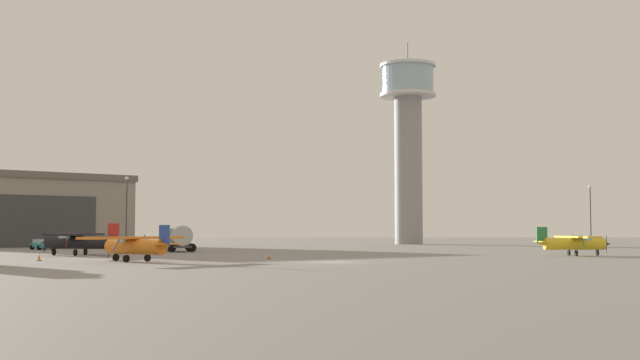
% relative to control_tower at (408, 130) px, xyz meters
% --- Properties ---
extents(ground_plane, '(400.00, 400.00, 0.00)m').
position_rel_control_tower_xyz_m(ground_plane, '(-19.13, -78.20, -20.66)').
color(ground_plane, gray).
extents(control_tower, '(10.16, 10.16, 36.65)m').
position_rel_control_tower_xyz_m(control_tower, '(0.00, 0.00, 0.00)').
color(control_tower, gray).
rests_on(control_tower, ground_plane).
extents(hangar, '(36.32, 34.19, 11.19)m').
position_rel_control_tower_xyz_m(hangar, '(-63.91, -14.47, -15.05)').
color(hangar, gray).
rests_on(hangar, ground_plane).
extents(airplane_orange, '(7.83, 8.64, 2.95)m').
position_rel_control_tower_xyz_m(airplane_orange, '(-34.75, -77.14, -19.28)').
color(airplane_orange, orange).
rests_on(airplane_orange, ground_plane).
extents(airplane_black, '(8.54, 10.92, 3.21)m').
position_rel_control_tower_xyz_m(airplane_black, '(-43.32, -60.68, -19.16)').
color(airplane_black, black).
rests_on(airplane_black, ground_plane).
extents(airplane_yellow, '(7.57, 9.62, 2.85)m').
position_rel_control_tower_xyz_m(airplane_yellow, '(5.92, -63.99, -19.33)').
color(airplane_yellow, gold).
rests_on(airplane_yellow, ground_plane).
extents(truck_fuel_tanker_silver, '(4.02, 5.95, 3.04)m').
position_rel_control_tower_xyz_m(truck_fuel_tanker_silver, '(-34.79, -47.95, -18.97)').
color(truck_fuel_tanker_silver, '#38383D').
rests_on(truck_fuel_tanker_silver, ground_plane).
extents(car_teal, '(3.88, 4.60, 1.37)m').
position_rel_control_tower_xyz_m(car_teal, '(-53.69, -38.05, -19.92)').
color(car_teal, teal).
rests_on(car_teal, ground_plane).
extents(light_post_east, '(0.44, 0.44, 9.74)m').
position_rel_control_tower_xyz_m(light_post_east, '(-43.80, -34.01, -14.94)').
color(light_post_east, '#38383D').
rests_on(light_post_east, ground_plane).
extents(light_post_north, '(0.44, 0.44, 9.00)m').
position_rel_control_tower_xyz_m(light_post_north, '(21.47, -29.70, -15.32)').
color(light_post_north, '#38383D').
rests_on(light_post_north, ground_plane).
extents(traffic_cone_near_left, '(0.36, 0.36, 0.61)m').
position_rel_control_tower_xyz_m(traffic_cone_near_left, '(-24.19, -71.23, -20.36)').
color(traffic_cone_near_left, black).
rests_on(traffic_cone_near_left, ground_plane).
extents(traffic_cone_near_right, '(0.36, 0.36, 0.69)m').
position_rel_control_tower_xyz_m(traffic_cone_near_right, '(-43.22, -74.41, -20.32)').
color(traffic_cone_near_right, black).
rests_on(traffic_cone_near_right, ground_plane).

